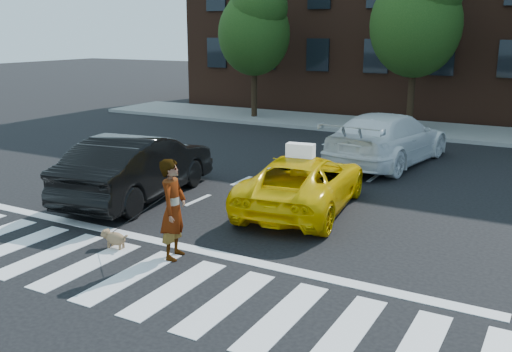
# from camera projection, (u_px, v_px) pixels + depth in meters

# --- Properties ---
(ground) EXTENTS (120.00, 120.00, 0.00)m
(ground) POSITION_uv_depth(u_px,v_px,m) (129.00, 277.00, 9.97)
(ground) COLOR black
(ground) RESTS_ON ground
(crosswalk) EXTENTS (13.00, 2.40, 0.01)m
(crosswalk) POSITION_uv_depth(u_px,v_px,m) (129.00, 276.00, 9.97)
(crosswalk) COLOR silver
(crosswalk) RESTS_ON ground
(stop_line) EXTENTS (12.00, 0.30, 0.01)m
(stop_line) POSITION_uv_depth(u_px,v_px,m) (184.00, 247.00, 11.33)
(stop_line) COLOR silver
(stop_line) RESTS_ON ground
(sidewalk_far) EXTENTS (30.00, 4.00, 0.15)m
(sidewalk_far) POSITION_uv_depth(u_px,v_px,m) (400.00, 128.00, 24.78)
(sidewalk_far) COLOR slate
(sidewalk_far) RESTS_ON ground
(tree_left) EXTENTS (3.39, 3.38, 6.50)m
(tree_left) POSITION_uv_depth(u_px,v_px,m) (255.00, 25.00, 26.54)
(tree_left) COLOR black
(tree_left) RESTS_ON ground
(tree_mid) EXTENTS (3.69, 3.69, 7.10)m
(tree_mid) POSITION_uv_depth(u_px,v_px,m) (417.00, 13.00, 22.92)
(tree_mid) COLOR black
(tree_mid) RESTS_ON ground
(taxi) EXTENTS (2.78, 4.99, 1.32)m
(taxi) POSITION_uv_depth(u_px,v_px,m) (303.00, 182.00, 13.60)
(taxi) COLOR #EBBD04
(taxi) RESTS_ON ground
(black_sedan) EXTENTS (2.43, 5.24, 1.66)m
(black_sedan) POSITION_uv_depth(u_px,v_px,m) (138.00, 167.00, 14.44)
(black_sedan) COLOR black
(black_sedan) RESTS_ON ground
(white_suv) EXTENTS (3.03, 5.95, 1.65)m
(white_suv) POSITION_uv_depth(u_px,v_px,m) (388.00, 138.00, 18.23)
(white_suv) COLOR white
(white_suv) RESTS_ON ground
(woman) EXTENTS (0.62, 0.79, 1.91)m
(woman) POSITION_uv_depth(u_px,v_px,m) (173.00, 209.00, 10.59)
(woman) COLOR #999999
(woman) RESTS_ON ground
(dog) EXTENTS (0.65, 0.29, 0.37)m
(dog) POSITION_uv_depth(u_px,v_px,m) (113.00, 238.00, 11.23)
(dog) COLOR brown
(dog) RESTS_ON ground
(taxi_sign) EXTENTS (0.68, 0.36, 0.32)m
(taxi_sign) POSITION_uv_depth(u_px,v_px,m) (301.00, 150.00, 13.23)
(taxi_sign) COLOR white
(taxi_sign) RESTS_ON taxi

